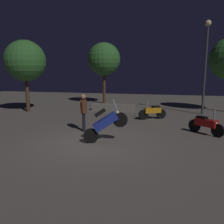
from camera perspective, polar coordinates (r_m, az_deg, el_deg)
name	(u,v)px	position (r m, az deg, el deg)	size (l,w,h in m)	color
ground_plane	(92,143)	(8.60, -4.91, -7.82)	(40.00, 40.00, 0.00)	#605951
motorcycle_blue_foreground	(105,123)	(8.48, -1.67, -2.82)	(1.59, 0.69, 1.63)	black
motorcycle_orange_parked_left	(152,111)	(13.04, 10.11, 0.13)	(1.49, 0.91, 1.11)	black
motorcycle_red_parked_right	(206,124)	(10.45, 22.43, -2.88)	(1.32, 1.16, 1.11)	black
person_rider_beside	(84,109)	(10.21, -7.14, 0.69)	(0.32, 0.67, 1.67)	black
streetlamp_near	(206,57)	(15.30, 22.46, 12.65)	(0.36, 0.36, 5.68)	#38383D
tree_center_bg	(25,61)	(16.25, -20.92, 11.85)	(2.65, 2.65, 4.69)	#4C331E
tree_right_bg	(104,59)	(19.34, -2.03, 13.06)	(2.70, 2.70, 5.06)	#4C331E
planter_wall_low	(113,107)	(15.82, 0.34, 1.19)	(3.01, 0.50, 0.45)	gray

